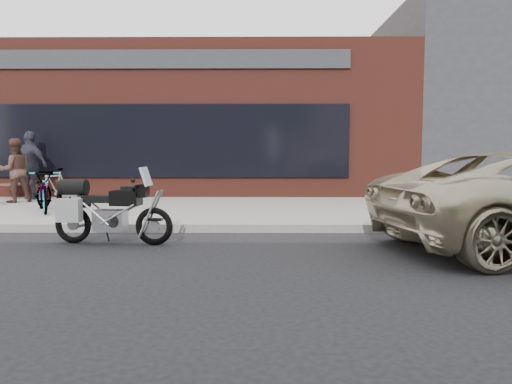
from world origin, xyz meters
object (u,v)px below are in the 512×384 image
object	(u,v)px
motorcycle	(104,211)
cafe_patron_left	(15,170)
bicycle_front	(43,191)
cafe_table	(14,185)
cafe_patron_right	(31,165)
bicycle_rear	(55,187)

from	to	relation	value
motorcycle	cafe_patron_left	distance (m)	5.96
motorcycle	bicycle_front	size ratio (longest dim) A/B	1.17
cafe_table	cafe_patron_right	world-z (taller)	cafe_patron_right
motorcycle	cafe_patron_right	distance (m)	6.58
motorcycle	cafe_table	world-z (taller)	motorcycle
bicycle_front	cafe_patron_left	distance (m)	2.40
motorcycle	bicycle_rear	distance (m)	4.45
cafe_table	cafe_patron_right	distance (m)	0.86
motorcycle	cafe_table	bearing A→B (deg)	133.56
motorcycle	cafe_patron_left	xyz separation A→B (m)	(-3.70, 4.66, 0.42)
bicycle_rear	cafe_patron_right	world-z (taller)	cafe_patron_right
bicycle_rear	cafe_patron_right	distance (m)	2.16
bicycle_rear	cafe_patron_right	xyz separation A→B (m)	(-1.31, 1.66, 0.46)
bicycle_rear	cafe_patron_left	xyz separation A→B (m)	(-1.36, 0.87, 0.36)
bicycle_front	cafe_patron_right	size ratio (longest dim) A/B	0.91
cafe_patron_left	cafe_patron_right	distance (m)	0.80
bicycle_front	cafe_table	world-z (taller)	bicycle_front
bicycle_front	motorcycle	bearing A→B (deg)	-80.21
motorcycle	bicycle_rear	size ratio (longest dim) A/B	1.31
bicycle_rear	cafe_table	xyz separation A→B (m)	(-1.92, 1.93, -0.08)
cafe_patron_right	cafe_table	bearing A→B (deg)	-1.92
bicycle_rear	cafe_patron_left	bearing A→B (deg)	156.03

